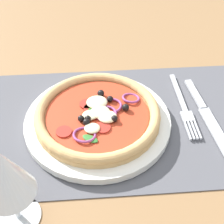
% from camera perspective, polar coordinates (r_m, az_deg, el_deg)
% --- Properties ---
extents(ground_plane, '(1.90, 1.40, 0.02)m').
position_cam_1_polar(ground_plane, '(0.63, 1.01, -2.57)').
color(ground_plane, olive).
extents(placemat, '(0.52, 0.31, 0.00)m').
position_cam_1_polar(placemat, '(0.62, 1.03, -1.68)').
color(placemat, '#4C4C51').
rests_on(placemat, ground_plane).
extents(plate, '(0.26, 0.26, 0.01)m').
position_cam_1_polar(plate, '(0.61, -2.41, -1.63)').
color(plate, silver).
rests_on(plate, placemat).
extents(pizza, '(0.22, 0.22, 0.03)m').
position_cam_1_polar(pizza, '(0.60, -2.44, -0.43)').
color(pizza, tan).
rests_on(pizza, plate).
extents(fork, '(0.02, 0.18, 0.00)m').
position_cam_1_polar(fork, '(0.66, 11.98, 0.66)').
color(fork, '#B2B5BA').
rests_on(fork, placemat).
extents(knife, '(0.04, 0.20, 0.01)m').
position_cam_1_polar(knife, '(0.65, 15.61, -0.53)').
color(knife, '#B2B5BA').
rests_on(knife, placemat).
extents(wine_glass, '(0.07, 0.07, 0.15)m').
position_cam_1_polar(wine_glass, '(0.45, -17.70, -9.97)').
color(wine_glass, silver).
rests_on(wine_glass, ground_plane).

